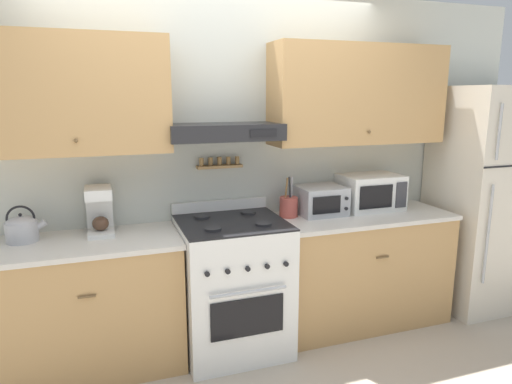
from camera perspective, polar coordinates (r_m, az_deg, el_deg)
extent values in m
plane|color=#B2A38E|center=(3.32, -1.52, -20.79)|extent=(16.00, 16.00, 0.00)
cube|color=silver|center=(3.46, -4.90, 3.25)|extent=(5.20, 0.08, 2.55)
cube|color=tan|center=(3.11, -21.85, 11.23)|extent=(1.17, 0.33, 0.74)
sphere|color=brown|center=(2.94, -21.58, 5.98)|extent=(0.02, 0.02, 0.02)
cube|color=tan|center=(3.64, 12.65, 11.78)|extent=(1.38, 0.33, 0.74)
sphere|color=brown|center=(3.50, 13.97, 7.30)|extent=(0.02, 0.02, 0.02)
cube|color=#232326|center=(3.21, -3.99, 7.51)|extent=(0.79, 0.37, 0.11)
cube|color=black|center=(3.10, 0.94, 7.37)|extent=(0.19, 0.01, 0.05)
cube|color=tan|center=(3.38, -4.57, 3.20)|extent=(0.34, 0.07, 0.02)
cylinder|color=olive|center=(3.34, -6.84, 3.74)|extent=(0.03, 0.03, 0.06)
cylinder|color=olive|center=(3.36, -5.71, 3.81)|extent=(0.03, 0.03, 0.06)
cylinder|color=olive|center=(3.37, -4.58, 3.87)|extent=(0.03, 0.03, 0.06)
cylinder|color=olive|center=(3.39, -3.47, 3.93)|extent=(0.03, 0.03, 0.06)
cylinder|color=olive|center=(3.41, -2.36, 3.98)|extent=(0.03, 0.03, 0.06)
cube|color=tan|center=(3.28, -20.03, -13.44)|extent=(1.17, 0.59, 0.86)
cube|color=silver|center=(3.12, -20.62, -6.00)|extent=(1.19, 0.61, 0.03)
cylinder|color=brown|center=(2.91, -20.39, -12.19)|extent=(0.10, 0.01, 0.01)
cube|color=tan|center=(3.79, 12.73, -9.47)|extent=(1.38, 0.59, 0.86)
cube|color=silver|center=(3.65, 13.05, -2.94)|extent=(1.41, 0.61, 0.03)
cylinder|color=brown|center=(3.48, 15.56, -7.87)|extent=(0.10, 0.01, 0.01)
cube|color=white|center=(3.32, -2.95, -11.66)|extent=(0.72, 0.68, 0.94)
cube|color=black|center=(3.05, -1.06, -15.42)|extent=(0.49, 0.01, 0.26)
cylinder|color=#ADAFB5|center=(2.95, -0.92, -12.40)|extent=(0.51, 0.02, 0.02)
cube|color=black|center=(3.16, -3.04, -3.77)|extent=(0.72, 0.68, 0.01)
cylinder|color=#232326|center=(2.96, -5.41, -4.61)|extent=(0.11, 0.11, 0.02)
cylinder|color=#232326|center=(3.06, 0.95, -4.01)|extent=(0.11, 0.11, 0.02)
cylinder|color=#232326|center=(3.27, -6.78, -3.05)|extent=(0.11, 0.11, 0.02)
cylinder|color=#232326|center=(3.35, -0.96, -2.56)|extent=(0.11, 0.11, 0.02)
cylinder|color=black|center=(2.84, -6.12, -10.17)|extent=(0.03, 0.02, 0.03)
cylinder|color=black|center=(2.87, -3.54, -9.89)|extent=(0.03, 0.02, 0.03)
cylinder|color=black|center=(2.91, -1.03, -9.59)|extent=(0.03, 0.02, 0.03)
cylinder|color=black|center=(2.95, 1.41, -9.28)|extent=(0.03, 0.02, 0.03)
cylinder|color=black|center=(2.99, 3.78, -8.97)|extent=(0.03, 0.02, 0.03)
cube|color=white|center=(3.45, -4.53, -1.67)|extent=(0.72, 0.04, 0.08)
cube|color=beige|center=(4.34, 26.73, -0.76)|extent=(0.79, 0.66, 1.87)
cylinder|color=#ADAFB5|center=(3.80, 28.13, 6.63)|extent=(0.02, 0.02, 0.41)
cylinder|color=#ADAFB5|center=(3.94, 27.00, -4.81)|extent=(0.02, 0.02, 0.79)
cylinder|color=#B7B7BC|center=(3.25, -27.21, -4.42)|extent=(0.19, 0.19, 0.13)
ellipsoid|color=#B7B7BC|center=(3.23, -27.32, -3.34)|extent=(0.18, 0.18, 0.07)
sphere|color=black|center=(3.22, -27.40, -2.55)|extent=(0.02, 0.02, 0.02)
cylinder|color=#B7B7BC|center=(3.23, -25.62, -4.00)|extent=(0.12, 0.04, 0.10)
torus|color=black|center=(3.22, -27.36, -2.97)|extent=(0.17, 0.01, 0.17)
cube|color=white|center=(3.22, -18.79, -4.73)|extent=(0.17, 0.26, 0.03)
cube|color=white|center=(3.27, -18.98, -1.89)|extent=(0.17, 0.08, 0.32)
cube|color=white|center=(3.15, -19.11, -0.12)|extent=(0.17, 0.22, 0.07)
ellipsoid|color=#4C3323|center=(3.19, -18.86, -3.74)|extent=(0.11, 0.11, 0.10)
cube|color=white|center=(3.81, 13.95, 0.05)|extent=(0.48, 0.37, 0.28)
cube|color=black|center=(3.62, 14.80, -0.60)|extent=(0.29, 0.01, 0.18)
cube|color=#38383D|center=(3.75, 17.71, -0.34)|extent=(0.10, 0.01, 0.20)
cylinder|color=#B24C42|center=(3.47, 4.10, -1.87)|extent=(0.14, 0.14, 0.15)
cylinder|color=olive|center=(3.42, 3.83, 0.51)|extent=(0.01, 0.05, 0.16)
cylinder|color=#28282B|center=(3.44, 4.22, 0.58)|extent=(0.01, 0.04, 0.16)
cylinder|color=#B2B2B7|center=(3.46, 4.48, 0.63)|extent=(0.01, 0.03, 0.16)
cube|color=#ADAFB5|center=(3.58, 8.04, -1.01)|extent=(0.35, 0.31, 0.22)
cube|color=black|center=(3.42, 8.84, -1.62)|extent=(0.23, 0.01, 0.13)
cylinder|color=black|center=(3.49, 11.27, -0.79)|extent=(0.03, 0.01, 0.03)
cylinder|color=black|center=(3.51, 11.21, -2.04)|extent=(0.03, 0.01, 0.03)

